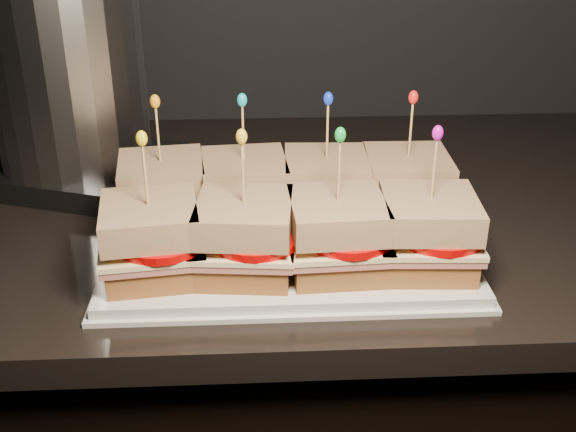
{
  "coord_description": "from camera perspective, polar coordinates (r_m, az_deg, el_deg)",
  "views": [
    {
      "loc": [
        0.32,
        0.73,
        1.38
      ],
      "look_at": [
        0.36,
        1.49,
        1.0
      ],
      "focal_mm": 45.0,
      "sensor_mm": 36.0,
      "label": 1
    }
  ],
  "objects": [
    {
      "name": "sandwich_6_tomato",
      "position": [
        0.79,
        4.8,
        -1.48
      ],
      "size": [
        0.1,
        0.1,
        0.01
      ],
      "primitive_type": "cylinder",
      "color": "#C80403",
      "rests_on": "sandwich_6_cheese"
    },
    {
      "name": "sandwich_4_bread_top",
      "position": [
        0.79,
        -10.89,
        -0.24
      ],
      "size": [
        0.11,
        0.11,
        0.03
      ],
      "primitive_type": "cube",
      "rotation": [
        0.0,
        0.0,
        0.13
      ],
      "color": "brown",
      "rests_on": "sandwich_4_tomato"
    },
    {
      "name": "sandwich_2_bread_top",
      "position": [
        0.9,
        3.05,
        3.61
      ],
      "size": [
        0.11,
        0.11,
        0.03
      ],
      "primitive_type": "cube",
      "rotation": [
        0.0,
        0.0,
        -0.04
      ],
      "color": "brown",
      "rests_on": "sandwich_2_tomato"
    },
    {
      "name": "sandwich_3_cheese",
      "position": [
        0.93,
        9.29,
        2.03
      ],
      "size": [
        0.11,
        0.11,
        0.01
      ],
      "primitive_type": "cube",
      "rotation": [
        0.0,
        0.0,
        -0.02
      ],
      "color": "#FFE7A6",
      "rests_on": "sandwich_3_ham"
    },
    {
      "name": "platter",
      "position": [
        0.87,
        0.0,
        -2.69
      ],
      "size": [
        0.43,
        0.26,
        0.02
      ],
      "primitive_type": "cube",
      "color": "silver",
      "rests_on": "granite_slab"
    },
    {
      "name": "sandwich_2_bread_bot",
      "position": [
        0.92,
        2.97,
        0.51
      ],
      "size": [
        0.1,
        0.1,
        0.03
      ],
      "primitive_type": "cube",
      "rotation": [
        0.0,
        0.0,
        -0.04
      ],
      "color": "brown",
      "rests_on": "platter"
    },
    {
      "name": "granite_slab",
      "position": [
        1.1,
        16.73,
        0.89
      ],
      "size": [
        2.6,
        0.71,
        0.04
      ],
      "primitive_type": "cube",
      "color": "black",
      "rests_on": "cabinet"
    },
    {
      "name": "sandwich_3_tomato",
      "position": [
        0.92,
        10.13,
        2.31
      ],
      "size": [
        0.1,
        0.1,
        0.01
      ],
      "primitive_type": "cylinder",
      "color": "#C80403",
      "rests_on": "sandwich_3_cheese"
    },
    {
      "name": "sandwich_7_cheese",
      "position": [
        0.82,
        10.97,
        -1.56
      ],
      "size": [
        0.12,
        0.11,
        0.01
      ],
      "primitive_type": "cube",
      "rotation": [
        0.0,
        0.0,
        -0.06
      ],
      "color": "#FFE7A6",
      "rests_on": "sandwich_7_ham"
    },
    {
      "name": "sandwich_0_cheese",
      "position": [
        0.91,
        -9.83,
        1.61
      ],
      "size": [
        0.12,
        0.12,
        0.01
      ],
      "primitive_type": "cube",
      "rotation": [
        0.0,
        0.0,
        0.11
      ],
      "color": "#FFE7A6",
      "rests_on": "sandwich_0_ham"
    },
    {
      "name": "sandwich_2_cheese",
      "position": [
        0.91,
        3.0,
        1.91
      ],
      "size": [
        0.12,
        0.11,
        0.01
      ],
      "primitive_type": "cube",
      "rotation": [
        0.0,
        0.0,
        -0.04
      ],
      "color": "#FFE7A6",
      "rests_on": "sandwich_2_ham"
    },
    {
      "name": "sandwich_4_tomato",
      "position": [
        0.79,
        -9.95,
        -1.82
      ],
      "size": [
        0.1,
        0.1,
        0.01
      ],
      "primitive_type": "cylinder",
      "color": "#C80403",
      "rests_on": "sandwich_4_cheese"
    },
    {
      "name": "sandwich_1_ham",
      "position": [
        0.91,
        -3.41,
        1.37
      ],
      "size": [
        0.12,
        0.11,
        0.01
      ],
      "primitive_type": "cube",
      "rotation": [
        0.0,
        0.0,
        0.07
      ],
      "color": "#B55F5A",
      "rests_on": "sandwich_1_bread_bot"
    },
    {
      "name": "sandwich_5_ham",
      "position": [
        0.8,
        -3.42,
        -2.39
      ],
      "size": [
        0.12,
        0.12,
        0.01
      ],
      "primitive_type": "cube",
      "rotation": [
        0.0,
        0.0,
        -0.1
      ],
      "color": "#B55F5A",
      "rests_on": "sandwich_5_bread_bot"
    },
    {
      "name": "appliance_base",
      "position": [
        1.12,
        -16.08,
        3.57
      ],
      "size": [
        0.31,
        0.29,
        0.03
      ],
      "primitive_type": "cube",
      "rotation": [
        0.0,
        0.0,
        -0.33
      ],
      "color": "#262628",
      "rests_on": "granite_slab"
    },
    {
      "name": "sandwich_0_tomato",
      "position": [
        0.9,
        -9.15,
        1.89
      ],
      "size": [
        0.1,
        0.1,
        0.01
      ],
      "primitive_type": "cylinder",
      "color": "#C80403",
      "rests_on": "sandwich_0_cheese"
    },
    {
      "name": "appliance",
      "position": [
        1.07,
        -17.11,
        10.98
      ],
      "size": [
        0.26,
        0.22,
        0.33
      ],
      "primitive_type": null,
      "color": "silver",
      "rests_on": "granite_slab"
    },
    {
      "name": "sandwich_6_ham",
      "position": [
        0.8,
        3.85,
        -2.21
      ],
      "size": [
        0.12,
        0.11,
        0.01
      ],
      "primitive_type": "cube",
      "rotation": [
        0.0,
        0.0,
        0.05
      ],
      "color": "#B55F5A",
      "rests_on": "sandwich_6_bread_bot"
    },
    {
      "name": "sandwich_2_pick",
      "position": [
        0.88,
        3.12,
        6.45
      ],
      "size": [
        0.0,
        0.0,
        0.09
      ],
      "primitive_type": "cylinder",
      "color": "tan",
      "rests_on": "sandwich_2_bread_top"
    },
    {
      "name": "sandwich_0_bread_bot",
      "position": [
        0.92,
        -9.72,
        0.21
      ],
      "size": [
        0.11,
        0.11,
        0.03
      ],
      "primitive_type": "cube",
      "rotation": [
        0.0,
        0.0,
        0.11
      ],
      "color": "brown",
      "rests_on": "platter"
    },
    {
      "name": "sandwich_5_tomato",
      "position": [
        0.79,
        -2.58,
        -1.66
      ],
      "size": [
        0.1,
        0.1,
        0.01
      ],
      "primitive_type": "cylinder",
      "color": "#C80403",
      "rests_on": "sandwich_5_cheese"
    },
    {
      "name": "sandwich_3_frill",
      "position": [
        0.88,
        9.88,
        9.23
      ],
      "size": [
        0.01,
        0.01,
        0.02
      ],
      "primitive_type": "ellipsoid",
      "color": "red",
      "rests_on": "sandwich_3_pick"
    },
    {
      "name": "platter_rim",
      "position": [
        0.88,
        0.0,
        -3.04
      ],
      "size": [
        0.44,
        0.28,
        0.01
      ],
      "primitive_type": "cube",
      "color": "silver",
      "rests_on": "granite_slab"
    },
    {
      "name": "sandwich_5_bread_top",
      "position": [
        0.78,
        -3.49,
        -0.06
      ],
      "size": [
        0.11,
        0.11,
        0.03
      ],
      "primitive_type": "cube",
      "rotation": [
        0.0,
        0.0,
        -0.1
      ],
      "color": "brown",
      "rests_on": "sandwich_5_tomato"
    },
    {
      "name": "sandwich_1_frill",
      "position": [
        0.86,
        -3.65,
        9.13
      ],
      "size": [
        0.01,
        0.01,
        0.02
      ],
      "primitive_type": "ellipsoid",
      "color": "#14AEBD",
      "rests_on": "sandwich_1_pick"
    },
    {
      "name": "sandwich_4_frill",
      "position": [
        0.75,
        -11.49,
        6.03
      ],
      "size": [
        0.01,
        0.01,
        0.02
      ],
      "primitive_type": "ellipsoid",
      "color": "yellow",
      "rests_on": "sandwich_4_pick"
    },
    {
      "name": "sandwich_2_frill",
      "position": [
        0.87,
        3.2,
        9.24
      ],
      "size": [
        0.01,
        0.01,
        0.02
      ],
      "primitive_type": "ellipsoid",
      "color": "#1535E0",
      "rests_on": "sandwich_2_pick"
    },
    {
      "name": "sandwich_2_tomato",
      "position": [
        0.9,
        3.81,
        2.2
      ],
      "size": [
        0.1,
        0.1,
        0.01
      ],
      "primitive_type": "cylinder",
      "color": "#C80403",
      "rests_on": "sandwich_2_cheese"
    },
    {
      "name": "appliance_body",
      "position": [
        1.07,
        -17.15,
        11.26
      ],
      "size": [
        0.22,
        0.22,
        0.28
      ],
      "primitive_type": "cylinder",
      "color": "silver",
      "rests_on": "appliance_base"
    },
    {
      "name": "sandwich_4_pick",
      "position": [
        0.77,
        -11.19,
        2.9
      ],
      "size": [
        0.0,
        0.0,
        0.09
      ],
      "primitive_type": "cylinder",
      "color": "tan",
      "rests_on": "sandwich_4_bread_top"
    },
    {
      "name": "sandwich_0_ham",
      "position": [
        0.92,
        -9.8,
        1.21
      ],
      "size": [
        0.12,
        0.12,
        0.01
      ],
      "primitive_type": "cube",
      "rotation": [
        0.0,
        0.0,
        0.11
      ],
      "color": "#B55F5A",
      "rests_on": "sandwich_0_bread_bot"
    },
    {
      "name": "sandwich_0_bread_top",
      "position": [
        0.9,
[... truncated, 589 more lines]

